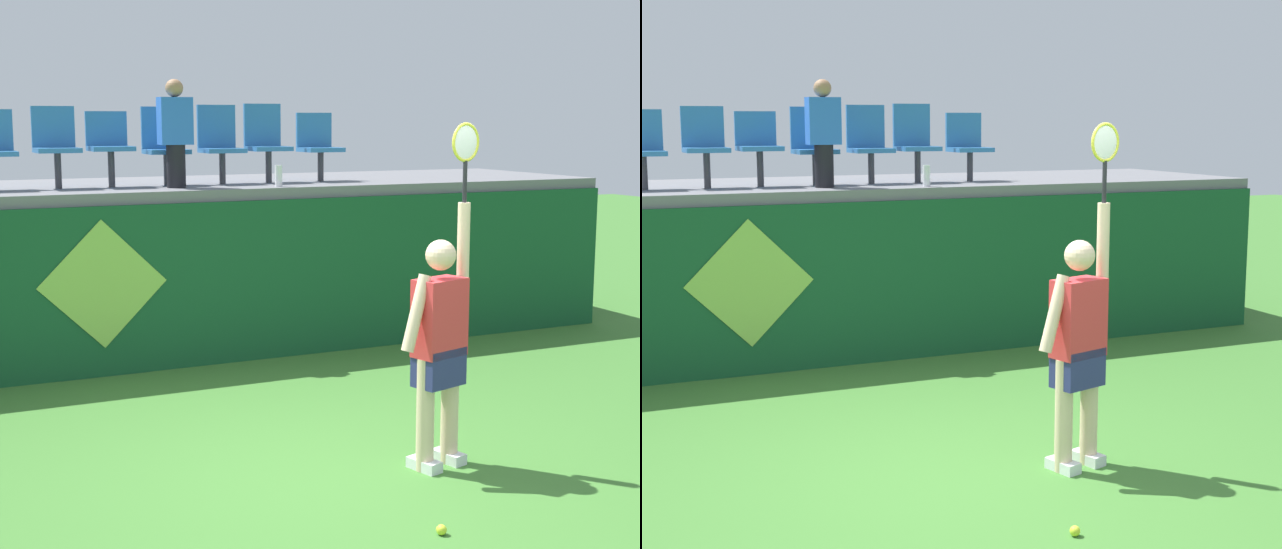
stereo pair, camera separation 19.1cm
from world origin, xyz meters
TOP-DOWN VIEW (x-y plane):
  - ground_plane at (0.00, 0.00)m, footprint 40.00×40.00m
  - court_back_wall at (0.00, 3.63)m, footprint 10.29×0.20m
  - spectator_platform at (0.00, 4.86)m, footprint 10.29×2.56m
  - tennis_player at (0.72, 0.00)m, footprint 0.74×0.35m
  - tennis_ball at (0.11, -1.04)m, footprint 0.07×0.07m
  - water_bottle at (1.02, 3.76)m, footprint 0.08×0.08m
  - stadium_chair_0 at (-1.79, 4.49)m, footprint 0.44×0.42m
  - stadium_chair_1 at (-1.16, 4.49)m, footprint 0.44×0.42m
  - stadium_chair_2 at (-0.61, 4.48)m, footprint 0.44×0.42m
  - stadium_chair_3 at (-0.01, 4.49)m, footprint 0.44×0.42m
  - stadium_chair_4 at (0.62, 4.49)m, footprint 0.44×0.42m
  - stadium_chair_5 at (1.17, 4.49)m, footprint 0.44×0.42m
  - stadium_chair_6 at (1.82, 4.49)m, footprint 0.44×0.42m
  - spectator_0 at (-0.01, 4.06)m, footprint 0.34×0.20m
  - wall_signage_mount at (-0.93, 3.52)m, footprint 1.27×0.01m

SIDE VIEW (x-z plane):
  - ground_plane at x=0.00m, z-range 0.00..0.00m
  - wall_signage_mount at x=-0.93m, z-range -0.78..0.78m
  - tennis_ball at x=0.11m, z-range 0.00..0.07m
  - court_back_wall at x=0.00m, z-range 0.00..1.69m
  - tennis_player at x=0.72m, z-range -0.31..2.19m
  - spectator_platform at x=0.00m, z-range 1.69..1.81m
  - water_bottle at x=1.02m, z-range 1.81..2.04m
  - stadium_chair_6 at x=1.82m, z-range 1.85..2.63m
  - stadium_chair_0 at x=-1.79m, z-range 1.85..2.66m
  - stadium_chair_3 at x=-0.01m, z-range 1.84..2.69m
  - stadium_chair_2 at x=-0.61m, z-range 1.87..2.66m
  - stadium_chair_4 at x=0.62m, z-range 1.84..2.71m
  - stadium_chair_1 at x=-1.16m, z-range 1.86..2.70m
  - stadium_chair_5 at x=1.17m, z-range 1.84..2.73m
  - spectator_0 at x=-0.01m, z-range 1.83..2.95m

